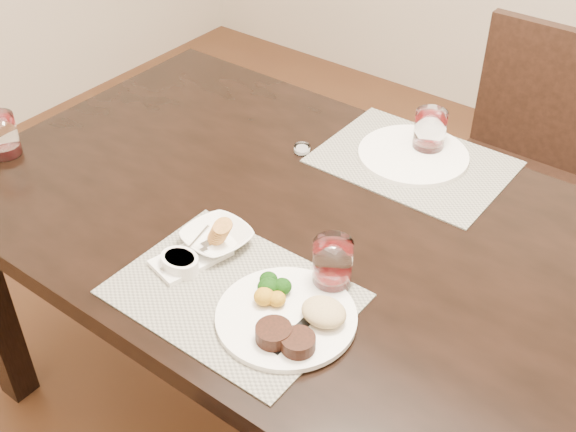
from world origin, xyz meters
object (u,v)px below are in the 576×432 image
Objects in this scene: dinner_plate at (291,317)px; far_plate at (413,155)px; cracker_bowl at (217,238)px; chair_far at (520,156)px; wine_glass_near at (332,266)px; steak_knife at (301,329)px.

far_plate is at bearing 103.99° from dinner_plate.
dinner_plate is at bearing -18.53° from cracker_bowl.
chair_far reaches higher than wine_glass_near.
wine_glass_near is (0.00, -1.08, 0.30)m from chair_far.
chair_far is 1.12m from wine_glass_near.
dinner_plate is 0.14m from wine_glass_near.
dinner_plate is at bearing -81.09° from far_plate.
steak_knife is at bearing -6.09° from dinner_plate.
chair_far is at bearing 90.17° from wine_glass_near.
cracker_bowl reaches higher than steak_knife.
wine_glass_near is at bearing 101.90° from steak_knife.
steak_knife is 0.67m from far_plate.
steak_knife is at bearing -17.86° from cracker_bowl.
dinner_plate is 0.03m from steak_knife.
cracker_bowl reaches higher than dinner_plate.
cracker_bowl is (-0.27, 0.09, 0.00)m from dinner_plate.
cracker_bowl is 0.57× the size of far_plate.
wine_glass_near reaches higher than steak_knife.
dinner_plate reaches higher than far_plate.
wine_glass_near is (0.00, 0.14, 0.03)m from dinner_plate.
steak_knife is at bearing -78.82° from far_plate.
steak_knife is at bearing -88.61° from chair_far.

